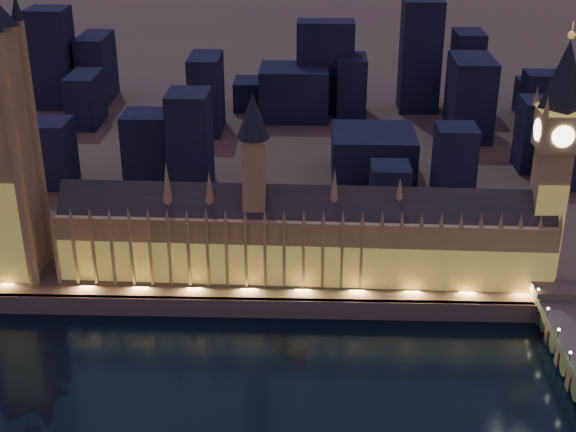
{
  "coord_description": "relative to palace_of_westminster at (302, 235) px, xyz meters",
  "views": [
    {
      "loc": [
        14.18,
        -233.2,
        169.78
      ],
      "look_at": [
        5.0,
        55.0,
        38.0
      ],
      "focal_mm": 50.0,
      "sensor_mm": 36.0,
      "label": 1
    }
  ],
  "objects": [
    {
      "name": "elizabeth_tower",
      "position": [
        97.63,
        0.18,
        40.47
      ],
      "size": [
        18.0,
        18.0,
        105.67
      ],
      "color": "olive",
      "rests_on": "north_bank"
    },
    {
      "name": "embankment_wall",
      "position": [
        -10.37,
        -20.74,
        -22.37
      ],
      "size": [
        2000.0,
        2.5,
        8.0
      ],
      "primitive_type": "cube",
      "color": "#4E5045",
      "rests_on": "ground"
    },
    {
      "name": "north_bank",
      "position": [
        -10.37,
        458.26,
        -22.37
      ],
      "size": [
        2000.0,
        960.0,
        8.0
      ],
      "primitive_type": "cube",
      "color": "#4B4234",
      "rests_on": "ground"
    },
    {
      "name": "city_backdrop",
      "position": [
        28.76,
        186.15,
        4.16
      ],
      "size": [
        475.14,
        215.63,
        74.04
      ],
      "color": "black",
      "rests_on": "north_bank"
    },
    {
      "name": "palace_of_westminster",
      "position": [
        0.0,
        0.0,
        0.0
      ],
      "size": [
        202.0,
        25.42,
        78.0
      ],
      "color": "olive",
      "rests_on": "north_bank"
    },
    {
      "name": "ground_plane",
      "position": [
        -10.37,
        -61.74,
        -26.37
      ],
      "size": [
        2000.0,
        2000.0,
        0.0
      ],
      "primitive_type": "plane",
      "color": "black",
      "rests_on": "ground"
    }
  ]
}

